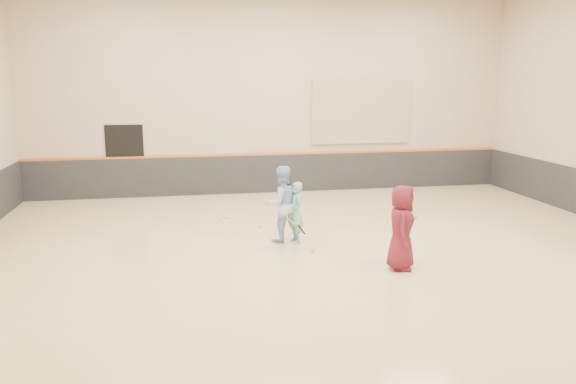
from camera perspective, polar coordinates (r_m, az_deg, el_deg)
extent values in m
cube|color=tan|center=(12.14, 3.12, -6.06)|extent=(15.00, 12.00, 0.20)
cube|color=#C2AB8E|center=(17.47, -1.49, 9.69)|extent=(15.00, 0.02, 6.00)
cube|color=#C2AB8E|center=(5.94, 17.34, 5.49)|extent=(15.00, 0.02, 6.00)
cube|color=#232326|center=(17.68, -1.42, 1.89)|extent=(14.90, 0.04, 1.20)
cube|color=#D85914|center=(17.57, -1.43, 3.88)|extent=(14.90, 0.03, 0.06)
cube|color=tan|center=(18.09, 7.43, 8.08)|extent=(3.20, 0.08, 2.00)
cube|color=black|center=(17.48, -16.18, 2.98)|extent=(1.10, 0.05, 2.20)
imported|color=#6FC0B2|center=(12.28, 0.81, -2.08)|extent=(0.38, 0.53, 1.35)
imported|color=#99C2ED|center=(12.33, -0.67, -1.22)|extent=(0.96, 0.83, 1.69)
imported|color=maroon|center=(10.76, 11.45, -3.56)|extent=(0.75, 0.91, 1.62)
sphere|color=#BAD531|center=(11.75, 2.51, -5.97)|extent=(0.07, 0.07, 0.07)
sphere|color=#D7E635|center=(10.71, 12.91, -2.53)|extent=(0.07, 0.07, 0.07)
sphere|color=#BFD431|center=(13.61, -2.81, -3.51)|extent=(0.07, 0.07, 0.07)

